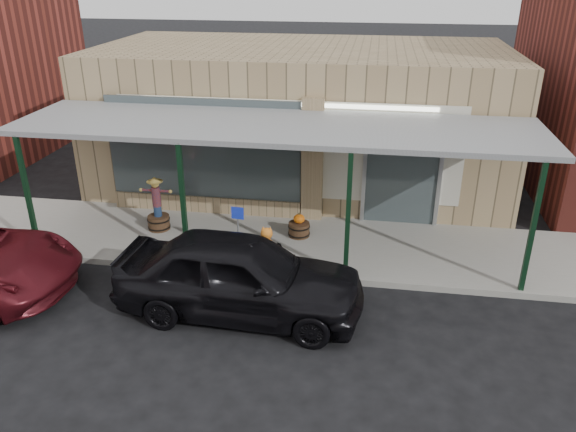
% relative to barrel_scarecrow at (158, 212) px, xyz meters
% --- Properties ---
extents(ground, '(120.00, 120.00, 0.00)m').
position_rel_barrel_scarecrow_xyz_m(ground, '(3.11, -3.78, -0.63)').
color(ground, black).
rests_on(ground, ground).
extents(sidewalk, '(40.00, 3.20, 0.15)m').
position_rel_barrel_scarecrow_xyz_m(sidewalk, '(3.11, -0.18, -0.56)').
color(sidewalk, gray).
rests_on(sidewalk, ground).
extents(storefront, '(12.00, 6.25, 4.20)m').
position_rel_barrel_scarecrow_xyz_m(storefront, '(3.10, 4.38, 1.46)').
color(storefront, '#9E8661').
rests_on(storefront, ground).
extents(awning, '(12.00, 3.00, 3.04)m').
position_rel_barrel_scarecrow_xyz_m(awning, '(3.11, -0.22, 2.38)').
color(awning, slate).
rests_on(awning, ground).
extents(block_buildings_near, '(61.00, 8.00, 8.00)m').
position_rel_barrel_scarecrow_xyz_m(block_buildings_near, '(5.11, 5.42, 3.13)').
color(block_buildings_near, maroon).
rests_on(block_buildings_near, ground).
extents(barrel_scarecrow, '(0.87, 0.64, 1.43)m').
position_rel_barrel_scarecrow_xyz_m(barrel_scarecrow, '(0.00, 0.00, 0.00)').
color(barrel_scarecrow, '#4A2C1D').
rests_on(barrel_scarecrow, sidewalk).
extents(barrel_pumpkin, '(0.54, 0.54, 0.63)m').
position_rel_barrel_scarecrow_xyz_m(barrel_pumpkin, '(3.63, 0.16, -0.26)').
color(barrel_pumpkin, '#4A2C1D').
rests_on(barrel_pumpkin, sidewalk).
extents(handicap_sign, '(0.28, 0.05, 1.37)m').
position_rel_barrel_scarecrow_xyz_m(handicap_sign, '(2.45, -1.38, 0.40)').
color(handicap_sign, gray).
rests_on(handicap_sign, sidewalk).
extents(parked_sedan, '(4.98, 2.18, 1.67)m').
position_rel_barrel_scarecrow_xyz_m(parked_sedan, '(2.90, -3.12, 0.20)').
color(parked_sedan, black).
rests_on(parked_sedan, ground).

